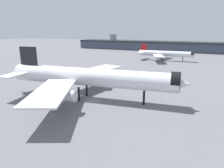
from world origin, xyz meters
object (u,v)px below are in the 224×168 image
object	(u,v)px
airliner_far_taxiway	(165,54)
traffic_cone_near_nose	(55,78)
airliner_near_gate	(89,77)
traffic_cone_wingtip	(5,91)

from	to	relation	value
airliner_far_taxiway	traffic_cone_near_nose	xyz separation A→B (m)	(-47.61, -84.13, -5.32)
airliner_near_gate	traffic_cone_near_nose	bearing A→B (deg)	141.08
airliner_near_gate	traffic_cone_near_nose	xyz separation A→B (m)	(-31.49, 23.45, -7.65)
airliner_far_taxiway	traffic_cone_near_nose	bearing A→B (deg)	-115.80
airliner_near_gate	traffic_cone_wingtip	xyz separation A→B (m)	(-36.58, -3.51, -7.73)
traffic_cone_near_nose	traffic_cone_wingtip	size ratio (longest dim) A/B	1.28
airliner_near_gate	traffic_cone_wingtip	size ratio (longest dim) A/B	116.36
traffic_cone_near_nose	airliner_far_taxiway	bearing A→B (deg)	60.50
traffic_cone_wingtip	airliner_far_taxiway	bearing A→B (deg)	64.62
traffic_cone_wingtip	traffic_cone_near_nose	bearing A→B (deg)	79.31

